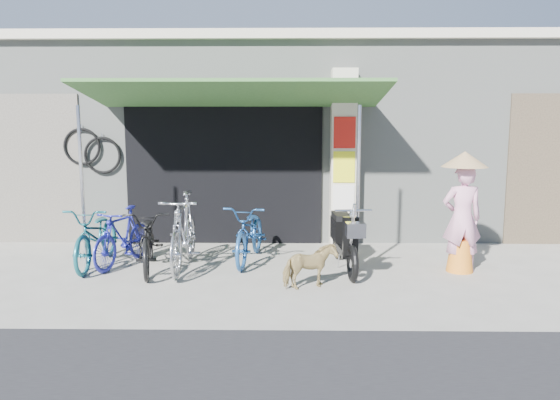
{
  "coord_description": "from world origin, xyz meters",
  "views": [
    {
      "loc": [
        -0.08,
        -6.86,
        2.15
      ],
      "look_at": [
        -0.2,
        1.0,
        1.0
      ],
      "focal_mm": 35.0,
      "sensor_mm": 36.0,
      "label": 1
    }
  ],
  "objects_px": {
    "bike_teal": "(97,236)",
    "bike_blue": "(123,237)",
    "bike_navy": "(250,232)",
    "moped": "(344,239)",
    "bike_silver": "(184,232)",
    "nun": "(462,213)",
    "street_dog": "(310,266)",
    "bike_black": "(149,239)"
  },
  "relations": [
    {
      "from": "bike_teal",
      "to": "bike_blue",
      "type": "height_order",
      "value": "bike_teal"
    },
    {
      "from": "bike_navy",
      "to": "moped",
      "type": "bearing_deg",
      "value": -8.19
    },
    {
      "from": "bike_silver",
      "to": "moped",
      "type": "relative_size",
      "value": 1.07
    },
    {
      "from": "bike_teal",
      "to": "nun",
      "type": "distance_m",
      "value": 5.32
    },
    {
      "from": "street_dog",
      "to": "nun",
      "type": "distance_m",
      "value": 2.41
    },
    {
      "from": "bike_blue",
      "to": "bike_silver",
      "type": "relative_size",
      "value": 0.78
    },
    {
      "from": "bike_teal",
      "to": "moped",
      "type": "height_order",
      "value": "moped"
    },
    {
      "from": "bike_silver",
      "to": "nun",
      "type": "xyz_separation_m",
      "value": [
        3.98,
        -0.04,
        0.3
      ]
    },
    {
      "from": "street_dog",
      "to": "nun",
      "type": "bearing_deg",
      "value": -93.49
    },
    {
      "from": "bike_blue",
      "to": "moped",
      "type": "relative_size",
      "value": 0.84
    },
    {
      "from": "bike_black",
      "to": "nun",
      "type": "relative_size",
      "value": 1.01
    },
    {
      "from": "bike_teal",
      "to": "bike_blue",
      "type": "distance_m",
      "value": 0.37
    },
    {
      "from": "bike_teal",
      "to": "bike_black",
      "type": "relative_size",
      "value": 1.0
    },
    {
      "from": "bike_black",
      "to": "street_dog",
      "type": "xyz_separation_m",
      "value": [
        2.28,
        -0.83,
        -0.17
      ]
    },
    {
      "from": "bike_black",
      "to": "moped",
      "type": "bearing_deg",
      "value": -9.48
    },
    {
      "from": "bike_black",
      "to": "bike_silver",
      "type": "xyz_separation_m",
      "value": [
        0.5,
        0.05,
        0.1
      ]
    },
    {
      "from": "bike_teal",
      "to": "bike_silver",
      "type": "relative_size",
      "value": 0.94
    },
    {
      "from": "bike_blue",
      "to": "bike_black",
      "type": "xyz_separation_m",
      "value": [
        0.46,
        -0.26,
        0.02
      ]
    },
    {
      "from": "bike_blue",
      "to": "street_dog",
      "type": "relative_size",
      "value": 2.1
    },
    {
      "from": "bike_silver",
      "to": "moped",
      "type": "xyz_separation_m",
      "value": [
        2.32,
        0.07,
        -0.11
      ]
    },
    {
      "from": "bike_teal",
      "to": "street_dog",
      "type": "height_order",
      "value": "bike_teal"
    },
    {
      "from": "bike_silver",
      "to": "bike_teal",
      "type": "bearing_deg",
      "value": 171.8
    },
    {
      "from": "street_dog",
      "to": "nun",
      "type": "xyz_separation_m",
      "value": [
        2.19,
        0.84,
        0.56
      ]
    },
    {
      "from": "bike_black",
      "to": "street_dog",
      "type": "relative_size",
      "value": 2.51
    },
    {
      "from": "bike_black",
      "to": "bike_navy",
      "type": "height_order",
      "value": "bike_black"
    },
    {
      "from": "bike_teal",
      "to": "bike_silver",
      "type": "bearing_deg",
      "value": -8.57
    },
    {
      "from": "bike_blue",
      "to": "bike_navy",
      "type": "relative_size",
      "value": 0.84
    },
    {
      "from": "bike_teal",
      "to": "street_dog",
      "type": "xyz_separation_m",
      "value": [
        3.11,
        -1.07,
        -0.16
      ]
    },
    {
      "from": "bike_navy",
      "to": "nun",
      "type": "bearing_deg",
      "value": -1.74
    },
    {
      "from": "bike_blue",
      "to": "moped",
      "type": "distance_m",
      "value": 3.28
    },
    {
      "from": "bike_navy",
      "to": "bike_blue",
      "type": "bearing_deg",
      "value": -164.47
    },
    {
      "from": "bike_teal",
      "to": "moped",
      "type": "xyz_separation_m",
      "value": [
        3.65,
        -0.12,
        -0.01
      ]
    },
    {
      "from": "bike_navy",
      "to": "moped",
      "type": "distance_m",
      "value": 1.45
    },
    {
      "from": "bike_black",
      "to": "moped",
      "type": "relative_size",
      "value": 1.0
    },
    {
      "from": "street_dog",
      "to": "bike_navy",
      "type": "bearing_deg",
      "value": 7.87
    },
    {
      "from": "bike_blue",
      "to": "nun",
      "type": "relative_size",
      "value": 0.84
    },
    {
      "from": "bike_blue",
      "to": "nun",
      "type": "xyz_separation_m",
      "value": [
        4.93,
        -0.25,
        0.42
      ]
    },
    {
      "from": "bike_teal",
      "to": "bike_navy",
      "type": "height_order",
      "value": "bike_teal"
    },
    {
      "from": "bike_blue",
      "to": "moped",
      "type": "height_order",
      "value": "moped"
    },
    {
      "from": "bike_blue",
      "to": "bike_navy",
      "type": "xyz_separation_m",
      "value": [
        1.89,
        0.26,
        0.02
      ]
    },
    {
      "from": "street_dog",
      "to": "nun",
      "type": "height_order",
      "value": "nun"
    },
    {
      "from": "bike_black",
      "to": "nun",
      "type": "height_order",
      "value": "nun"
    }
  ]
}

